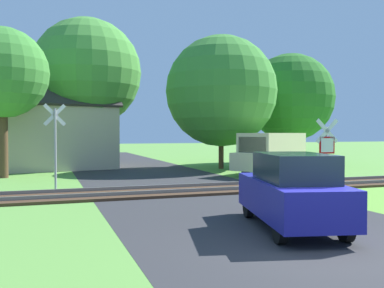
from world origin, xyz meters
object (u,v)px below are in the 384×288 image
(tree_right, at_px, (221,91))
(tree_left, at_px, (2,73))
(tree_far, at_px, (290,98))
(mail_truck, at_px, (271,152))
(house, at_px, (51,134))
(tree_center, at_px, (87,73))
(stop_sign_near, at_px, (326,151))
(crossing_sign_far, at_px, (55,140))
(parked_car, at_px, (292,191))

(tree_right, bearing_deg, tree_left, -173.42)
(tree_far, distance_m, mail_truck, 9.69)
(house, distance_m, tree_center, 4.57)
(stop_sign_near, bearing_deg, tree_right, -91.57)
(stop_sign_near, distance_m, house, 18.29)
(crossing_sign_far, distance_m, house, 11.08)
(tree_left, bearing_deg, stop_sign_near, -42.89)
(crossing_sign_far, bearing_deg, tree_center, 65.66)
(tree_left, height_order, tree_center, tree_center)
(tree_right, xyz_separation_m, mail_truck, (1.07, -4.35, -3.61))
(tree_center, bearing_deg, tree_left, -130.39)
(tree_center, height_order, mail_truck, tree_center)
(tree_right, xyz_separation_m, parked_car, (-4.97, -15.98, -3.96))
(stop_sign_near, height_order, tree_far, tree_far)
(mail_truck, bearing_deg, tree_right, -17.47)
(tree_center, height_order, parked_car, tree_center)
(tree_right, distance_m, tree_far, 7.18)
(tree_right, height_order, mail_truck, tree_right)
(tree_far, xyz_separation_m, mail_truck, (-5.58, -7.05, -3.60))
(mail_truck, height_order, parked_car, mail_truck)
(stop_sign_near, distance_m, parked_car, 5.65)
(tree_left, distance_m, tree_far, 19.51)
(crossing_sign_far, xyz_separation_m, tree_far, (16.71, 9.86, 2.88))
(crossing_sign_far, height_order, house, house)
(tree_right, distance_m, tree_center, 8.87)
(tree_left, xyz_separation_m, tree_far, (19.06, 4.13, -0.38))
(stop_sign_near, bearing_deg, house, -57.01)
(house, height_order, tree_far, tree_far)
(mail_truck, distance_m, parked_car, 13.11)
(tree_left, xyz_separation_m, mail_truck, (13.48, -2.92, -3.99))
(tree_left, bearing_deg, tree_center, 49.61)
(crossing_sign_far, relative_size, tree_center, 0.35)
(parked_car, bearing_deg, tree_center, 111.26)
(crossing_sign_far, distance_m, tree_right, 12.68)
(stop_sign_near, xyz_separation_m, tree_right, (1.05, 11.98, 3.24))
(crossing_sign_far, bearing_deg, tree_right, 22.45)
(tree_left, bearing_deg, parked_car, -62.92)
(stop_sign_near, height_order, house, house)
(stop_sign_near, bearing_deg, crossing_sign_far, -24.74)
(crossing_sign_far, height_order, tree_center, tree_center)
(tree_left, relative_size, mail_truck, 1.46)
(parked_car, bearing_deg, tree_far, 71.23)
(house, distance_m, parked_car, 20.58)
(house, height_order, tree_center, tree_center)
(stop_sign_near, height_order, crossing_sign_far, crossing_sign_far)
(stop_sign_near, bearing_deg, mail_truck, -102.06)
(stop_sign_near, distance_m, mail_truck, 7.93)
(house, xyz_separation_m, mail_truck, (11.13, -8.27, -0.94))
(house, relative_size, mail_truck, 1.63)
(stop_sign_near, relative_size, crossing_sign_far, 0.81)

